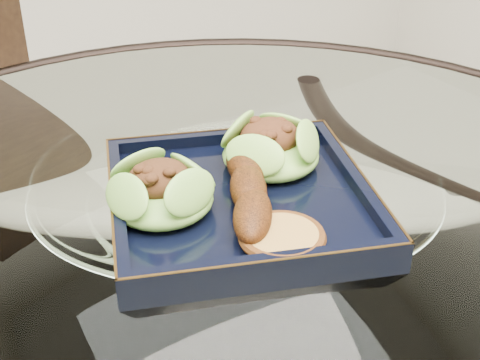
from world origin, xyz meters
name	(u,v)px	position (x,y,z in m)	size (l,w,h in m)	color
dining_table	(236,321)	(0.00, 0.00, 0.60)	(1.13, 1.13, 0.77)	white
navy_plate	(240,204)	(0.00, -0.01, 0.77)	(0.27, 0.27, 0.02)	black
lettuce_wrap_left	(161,194)	(-0.08, 0.00, 0.80)	(0.11, 0.11, 0.04)	#509029
lettuce_wrap_right	(271,150)	(0.06, 0.03, 0.80)	(0.11, 0.11, 0.04)	#61AF32
roasted_plantain	(248,189)	(0.00, -0.03, 0.80)	(0.18, 0.04, 0.03)	#562609
crumb_patty	(282,239)	(-0.01, -0.11, 0.79)	(0.07, 0.07, 0.01)	#C18C40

